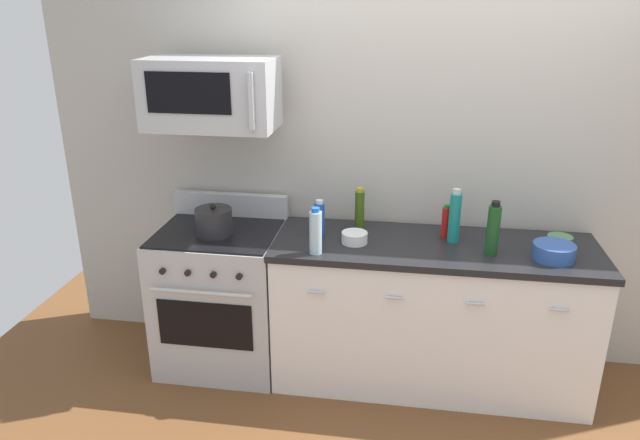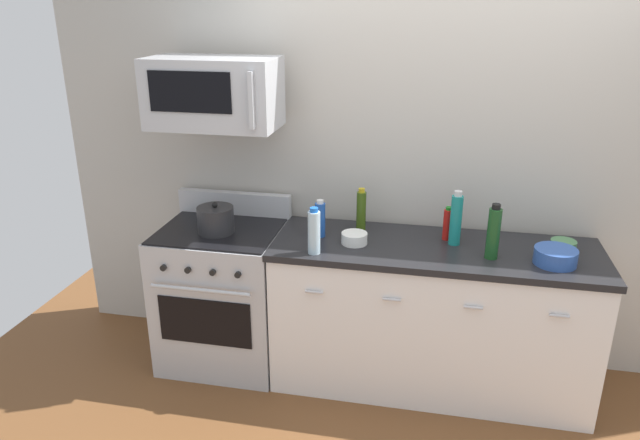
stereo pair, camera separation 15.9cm
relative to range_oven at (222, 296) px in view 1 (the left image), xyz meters
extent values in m
plane|color=brown|center=(1.32, 0.00, -0.47)|extent=(5.97, 5.97, 0.00)
cube|color=#B7B2A8|center=(1.32, 0.41, 0.88)|extent=(4.98, 0.10, 2.70)
cube|color=white|center=(1.32, 0.00, -0.03)|extent=(1.86, 0.62, 0.88)
cube|color=black|center=(1.32, 0.00, 0.43)|extent=(1.89, 0.65, 0.04)
cube|color=black|center=(1.32, -0.28, -0.42)|extent=(1.86, 0.02, 0.10)
cylinder|color=silver|center=(0.67, -0.33, 0.25)|extent=(0.10, 0.02, 0.02)
cylinder|color=silver|center=(1.10, -0.33, 0.25)|extent=(0.10, 0.02, 0.02)
cylinder|color=silver|center=(1.54, -0.33, 0.25)|extent=(0.10, 0.02, 0.02)
cylinder|color=silver|center=(1.97, -0.33, 0.25)|extent=(0.10, 0.02, 0.02)
cube|color=#B7BABF|center=(0.00, 0.00, -0.01)|extent=(0.76, 0.64, 0.91)
cube|color=black|center=(0.00, -0.33, -0.02)|extent=(0.58, 0.01, 0.30)
cylinder|color=#B7BABF|center=(0.00, -0.36, 0.21)|extent=(0.61, 0.02, 0.02)
cube|color=#B7BABF|center=(0.00, 0.29, 0.52)|extent=(0.76, 0.06, 0.16)
cube|color=black|center=(0.00, 0.00, 0.45)|extent=(0.73, 0.61, 0.01)
cylinder|color=black|center=(-0.23, -0.34, 0.32)|extent=(0.04, 0.02, 0.04)
cylinder|color=black|center=(-0.08, -0.34, 0.32)|extent=(0.04, 0.02, 0.04)
cylinder|color=black|center=(0.08, -0.34, 0.32)|extent=(0.04, 0.02, 0.04)
cylinder|color=black|center=(0.23, -0.34, 0.32)|extent=(0.04, 0.02, 0.04)
cube|color=#B7BABF|center=(0.00, 0.05, 1.28)|extent=(0.74, 0.40, 0.40)
cube|color=black|center=(-0.06, -0.16, 1.31)|extent=(0.48, 0.01, 0.22)
cube|color=#B7BABF|center=(0.30, -0.17, 1.28)|extent=(0.02, 0.04, 0.30)
cylinder|color=#385114|center=(0.86, 0.18, 0.57)|extent=(0.06, 0.06, 0.24)
cylinder|color=#B29919|center=(0.86, 0.18, 0.70)|extent=(0.04, 0.04, 0.02)
cylinder|color=#19471E|center=(1.62, -0.10, 0.59)|extent=(0.07, 0.07, 0.29)
cylinder|color=black|center=(1.62, -0.10, 0.75)|extent=(0.05, 0.05, 0.03)
cylinder|color=#B21914|center=(1.38, 0.12, 0.54)|extent=(0.05, 0.05, 0.18)
cylinder|color=#19721E|center=(1.38, 0.12, 0.64)|extent=(0.03, 0.03, 0.02)
cylinder|color=silver|center=(0.65, -0.23, 0.57)|extent=(0.07, 0.07, 0.25)
cylinder|color=blue|center=(0.65, -0.23, 0.71)|extent=(0.05, 0.05, 0.02)
cylinder|color=#1E4CA5|center=(0.63, 0.02, 0.56)|extent=(0.06, 0.06, 0.21)
cylinder|color=silver|center=(0.63, 0.02, 0.67)|extent=(0.04, 0.04, 0.02)
cylinder|color=#197F7A|center=(1.42, 0.06, 0.60)|extent=(0.07, 0.07, 0.29)
cylinder|color=beige|center=(1.42, 0.06, 0.76)|extent=(0.04, 0.04, 0.03)
cylinder|color=#2D519E|center=(1.95, -0.11, 0.49)|extent=(0.23, 0.23, 0.09)
torus|color=#2D519E|center=(1.95, -0.11, 0.53)|extent=(0.23, 0.23, 0.01)
cylinder|color=#2D519E|center=(1.95, -0.11, 0.46)|extent=(0.12, 0.12, 0.01)
cylinder|color=#477A4C|center=(2.02, 0.07, 0.48)|extent=(0.14, 0.14, 0.06)
torus|color=#477A4C|center=(2.02, 0.07, 0.51)|extent=(0.14, 0.14, 0.01)
cylinder|color=#477A4C|center=(2.02, 0.07, 0.46)|extent=(0.08, 0.08, 0.01)
cylinder|color=white|center=(0.85, -0.05, 0.48)|extent=(0.15, 0.15, 0.07)
torus|color=white|center=(0.85, -0.05, 0.51)|extent=(0.15, 0.15, 0.01)
cylinder|color=white|center=(0.85, -0.05, 0.46)|extent=(0.08, 0.08, 0.01)
cylinder|color=#262628|center=(0.00, -0.05, 0.53)|extent=(0.22, 0.22, 0.16)
sphere|color=black|center=(0.00, -0.05, 0.63)|extent=(0.04, 0.04, 0.04)
camera|label=1|loc=(1.14, -3.23, 1.80)|focal=33.11mm
camera|label=2|loc=(1.30, -3.20, 1.80)|focal=33.11mm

